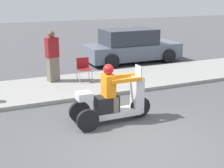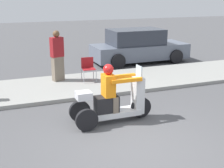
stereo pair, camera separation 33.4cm
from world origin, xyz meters
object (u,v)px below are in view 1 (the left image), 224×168
(spectator_mid_group, at_px, (52,57))
(parked_car_lot_far, at_px, (131,47))
(motorcycle_trike, at_px, (112,101))
(folding_chair_set_back, at_px, (84,67))

(spectator_mid_group, relative_size, parked_car_lot_far, 0.40)
(motorcycle_trike, xyz_separation_m, spectator_mid_group, (-0.58, 3.89, 0.43))
(spectator_mid_group, distance_m, folding_chair_set_back, 1.13)
(spectator_mid_group, xyz_separation_m, folding_chair_set_back, (1.00, -0.38, -0.36))
(spectator_mid_group, bearing_deg, motorcycle_trike, -81.46)
(spectator_mid_group, bearing_deg, folding_chair_set_back, -20.90)
(motorcycle_trike, distance_m, spectator_mid_group, 3.95)
(motorcycle_trike, height_order, folding_chair_set_back, motorcycle_trike)
(motorcycle_trike, relative_size, parked_car_lot_far, 0.48)
(folding_chair_set_back, distance_m, parked_car_lot_far, 4.15)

